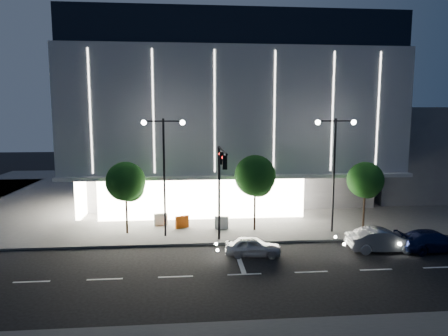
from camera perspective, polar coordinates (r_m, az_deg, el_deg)
ground at (r=25.37m, az=-2.16°, el=-13.80°), size 160.00×160.00×0.00m
sidewalk_museum at (r=48.86m, az=2.27°, el=-3.24°), size 70.00×40.00×0.15m
museum at (r=46.09m, az=0.09°, el=7.61°), size 30.00×25.80×18.00m
annex_building at (r=54.97m, az=24.59°, el=2.46°), size 16.00×20.00×10.00m
traffic_mast at (r=27.35m, az=-0.48°, el=-1.29°), size 0.33×5.89×7.07m
street_lamp_west at (r=29.84m, az=-8.57°, el=1.17°), size 3.16×0.36×9.00m
street_lamp_east at (r=31.80m, az=15.51°, el=1.37°), size 3.16×0.36×9.00m
tree_left at (r=31.43m, az=-13.81°, el=-2.19°), size 3.02×3.02×5.72m
tree_mid at (r=31.44m, az=4.49°, el=-1.43°), size 3.25×3.25×6.15m
tree_right at (r=34.17m, az=19.55°, el=-1.89°), size 2.91×2.91×5.51m
car_lead at (r=26.88m, az=4.19°, el=-11.14°), size 3.85×1.95×1.26m
car_second at (r=29.66m, az=21.72°, el=-9.54°), size 4.86×1.91×1.58m
car_third at (r=31.19m, az=27.68°, el=-9.18°), size 5.05×2.34×1.43m
barrier_b at (r=33.77m, az=-9.02°, el=-7.26°), size 1.13×0.43×1.00m
barrier_c at (r=32.77m, az=-6.01°, el=-7.67°), size 1.11×0.67×1.00m
barrier_d at (r=32.42m, az=-0.34°, el=-7.80°), size 1.13×0.49×1.00m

